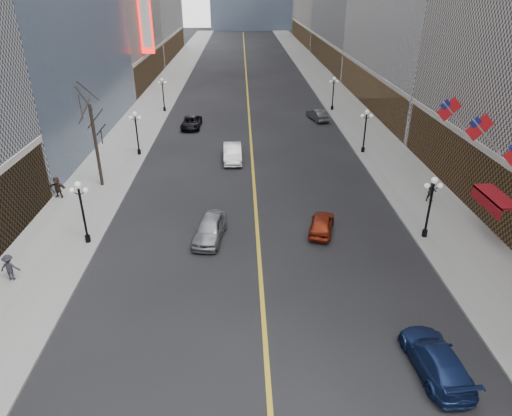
{
  "coord_description": "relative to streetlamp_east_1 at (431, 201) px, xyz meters",
  "views": [
    {
      "loc": [
        -1.04,
        2.32,
        16.29
      ],
      "look_at": [
        -0.43,
        21.06,
        7.0
      ],
      "focal_mm": 32.0,
      "sensor_mm": 36.0,
      "label": 1
    }
  ],
  "objects": [
    {
      "name": "ped_east_walk",
      "position": [
        2.61,
        5.71,
        -1.94
      ],
      "size": [
        0.85,
        0.55,
        1.63
      ],
      "primitive_type": "imported",
      "rotation": [
        0.0,
        0.0,
        0.15
      ],
      "color": "black",
      "rests_on": "sidewalk_east"
    },
    {
      "name": "streetlamp_west_2",
      "position": [
        -23.6,
        18.0,
        0.0
      ],
      "size": [
        1.26,
        0.44,
        4.52
      ],
      "color": "black",
      "rests_on": "sidewalk_west"
    },
    {
      "name": "streetlamp_east_2",
      "position": [
        0.0,
        18.0,
        0.0
      ],
      "size": [
        1.26,
        0.44,
        4.52
      ],
      "color": "black",
      "rests_on": "sidewalk_east"
    },
    {
      "name": "tree_west_far",
      "position": [
        -25.3,
        10.0,
        3.34
      ],
      "size": [
        3.6,
        3.6,
        7.92
      ],
      "color": "#2D231C",
      "rests_on": "sidewalk_west"
    },
    {
      "name": "car_nb_far",
      "position": [
        -19.06,
        27.97,
        -2.21
      ],
      "size": [
        2.41,
        5.01,
        1.37
      ],
      "primitive_type": "imported",
      "rotation": [
        0.0,
        0.0,
        -0.03
      ],
      "color": "black",
      "rests_on": "ground"
    },
    {
      "name": "car_sb_mid",
      "position": [
        -7.15,
        1.13,
        -2.22
      ],
      "size": [
        2.61,
        4.28,
        1.36
      ],
      "primitive_type": "imported",
      "rotation": [
        0.0,
        0.0,
        2.88
      ],
      "color": "maroon",
      "rests_on": "ground"
    },
    {
      "name": "ped_west_walk",
      "position": [
        -26.84,
        -4.38,
        -1.89
      ],
      "size": [
        1.13,
        0.51,
        1.72
      ],
      "primitive_type": "imported",
      "rotation": [
        0.0,
        0.0,
        3.19
      ],
      "color": "#23222A",
      "rests_on": "sidewalk_west"
    },
    {
      "name": "streetlamp_east_1",
      "position": [
        0.0,
        0.0,
        0.0
      ],
      "size": [
        1.26,
        0.44,
        4.52
      ],
      "color": "black",
      "rests_on": "sidewalk_east"
    },
    {
      "name": "lane_line",
      "position": [
        -11.8,
        50.0,
        -2.89
      ],
      "size": [
        0.25,
        200.0,
        0.02
      ],
      "primitive_type": "cube",
      "color": "gold",
      "rests_on": "ground"
    },
    {
      "name": "streetlamp_west_3",
      "position": [
        -23.6,
        36.0,
        0.0
      ],
      "size": [
        1.26,
        0.44,
        4.52
      ],
      "color": "black",
      "rests_on": "sidewalk_west"
    },
    {
      "name": "car_nb_mid",
      "position": [
        -13.8,
        16.15,
        -2.06
      ],
      "size": [
        1.93,
        5.14,
        1.68
      ],
      "primitive_type": "imported",
      "rotation": [
        0.0,
        0.0,
        0.03
      ],
      "color": "white",
      "rests_on": "ground"
    },
    {
      "name": "car_nb_near",
      "position": [
        -15.18,
        0.4,
        -2.09
      ],
      "size": [
        2.59,
        5.0,
        1.63
      ],
      "primitive_type": "imported",
      "rotation": [
        0.0,
        0.0,
        -0.14
      ],
      "color": "gray",
      "rests_on": "ground"
    },
    {
      "name": "theatre_marquee",
      "position": [
        -27.68,
        50.0,
        9.1
      ],
      "size": [
        2.0,
        0.55,
        12.0
      ],
      "color": "red",
      "rests_on": "ground"
    },
    {
      "name": "awning_c",
      "position": [
        4.3,
        -0.0,
        0.18
      ],
      "size": [
        1.4,
        4.0,
        0.93
      ],
      "color": "maroon",
      "rests_on": "ground"
    },
    {
      "name": "sidewalk_west",
      "position": [
        -25.8,
        40.0,
        -2.83
      ],
      "size": [
        6.0,
        230.0,
        0.15
      ],
      "primitive_type": "cube",
      "color": "gray",
      "rests_on": "ground"
    },
    {
      "name": "car_sb_near",
      "position": [
        -4.01,
        -12.22,
        -2.18
      ],
      "size": [
        2.36,
        5.08,
        1.43
      ],
      "primitive_type": "imported",
      "rotation": [
        0.0,
        0.0,
        3.21
      ],
      "color": "navy",
      "rests_on": "ground"
    },
    {
      "name": "streetlamp_west_1",
      "position": [
        -23.6,
        0.0,
        0.0
      ],
      "size": [
        1.26,
        0.44,
        4.52
      ],
      "color": "black",
      "rests_on": "sidewalk_west"
    },
    {
      "name": "streetlamp_east_3",
      "position": [
        0.0,
        36.0,
        0.0
      ],
      "size": [
        1.26,
        0.44,
        4.52
      ],
      "color": "black",
      "rests_on": "sidewalk_east"
    },
    {
      "name": "ped_west_far",
      "position": [
        -28.2,
        7.47,
        -1.85
      ],
      "size": [
        1.75,
        0.88,
        1.81
      ],
      "primitive_type": "imported",
      "rotation": [
        0.0,
        0.0,
        -0.25
      ],
      "color": "#2D2219",
      "rests_on": "sidewalk_west"
    },
    {
      "name": "flag_4",
      "position": [
        3.51,
        2.0,
        4.39
      ],
      "size": [
        2.87,
        0.12,
        2.87
      ],
      "color": "#B2B2B7",
      "rests_on": "ground"
    },
    {
      "name": "sidewalk_east",
      "position": [
        2.2,
        40.0,
        -2.83
      ],
      "size": [
        6.0,
        230.0,
        0.15
      ],
      "primitive_type": "cube",
      "color": "gray",
      "rests_on": "ground"
    },
    {
      "name": "flag_5",
      "position": [
        3.51,
        7.0,
        4.39
      ],
      "size": [
        2.87,
        0.12,
        2.87
      ],
      "color": "#B2B2B7",
      "rests_on": "ground"
    },
    {
      "name": "car_sb_far",
      "position": [
        -2.8,
        31.04,
        -2.17
      ],
      "size": [
        2.6,
        4.68,
        1.46
      ],
      "primitive_type": "imported",
      "rotation": [
        0.0,
        0.0,
        3.39
      ],
      "color": "#44484B",
      "rests_on": "ground"
    }
  ]
}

